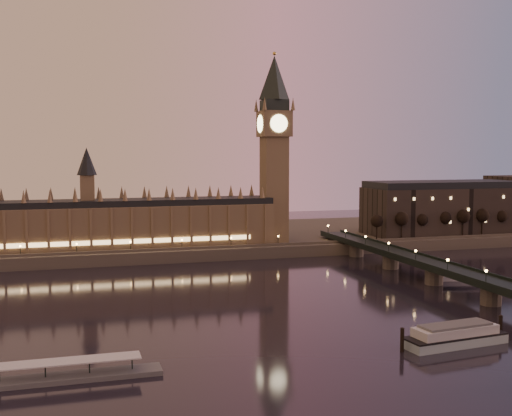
{
  "coord_description": "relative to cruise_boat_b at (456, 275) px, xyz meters",
  "views": [
    {
      "loc": [
        -54.91,
        -215.71,
        55.71
      ],
      "look_at": [
        18.41,
        35.0,
        32.83
      ],
      "focal_mm": 45.0,
      "sensor_mm": 36.0,
      "label": 1
    }
  ],
  "objects": [
    {
      "name": "palace_of_westminster",
      "position": [
        -146.57,
        96.56,
        19.63
      ],
      "size": [
        180.0,
        26.62,
        52.0
      ],
      "color": "brown",
      "rests_on": "ground"
    },
    {
      "name": "ground",
      "position": [
        -106.45,
        -24.43,
        -2.08
      ],
      "size": [
        700.0,
        700.0,
        0.0
      ],
      "primitive_type": "plane",
      "color": "black",
      "rests_on": "ground"
    },
    {
      "name": "bare_tree_3",
      "position": [
        46.88,
        84.57,
        14.35
      ],
      "size": [
        6.85,
        6.85,
        13.94
      ],
      "color": "black",
      "rests_on": "ground"
    },
    {
      "name": "pontoon_pier",
      "position": [
        -161.96,
        -80.59,
        -0.83
      ],
      "size": [
        43.63,
        7.27,
        11.63
      ],
      "color": "#595B5E",
      "rests_on": "ground"
    },
    {
      "name": "city_block",
      "position": [
        88.49,
        106.5,
        20.16
      ],
      "size": [
        155.0,
        45.0,
        34.0
      ],
      "color": "black",
      "rests_on": "ground"
    },
    {
      "name": "westminster_bridge",
      "position": [
        -14.84,
        -24.43,
        3.44
      ],
      "size": [
        13.2,
        260.0,
        15.3
      ],
      "color": "black",
      "rests_on": "ground"
    },
    {
      "name": "bare_tree_6",
      "position": [
        88.67,
        84.57,
        14.35
      ],
      "size": [
        6.85,
        6.85,
        13.94
      ],
      "color": "black",
      "rests_on": "ground"
    },
    {
      "name": "far_embankment",
      "position": [
        -76.45,
        140.57,
        0.92
      ],
      "size": [
        560.0,
        130.0,
        6.0
      ],
      "primitive_type": "cube",
      "color": "#423D35",
      "rests_on": "ground"
    },
    {
      "name": "bare_tree_5",
      "position": [
        74.74,
        84.57,
        14.35
      ],
      "size": [
        6.85,
        6.85,
        13.94
      ],
      "color": "black",
      "rests_on": "ground"
    },
    {
      "name": "big_ben",
      "position": [
        -52.46,
        96.55,
        61.87
      ],
      "size": [
        17.68,
        17.68,
        104.0
      ],
      "color": "brown",
      "rests_on": "ground"
    },
    {
      "name": "cruise_boat_b",
      "position": [
        0.0,
        0.0,
        0.0
      ],
      "size": [
        26.36,
        11.59,
        4.72
      ],
      "rotation": [
        0.0,
        0.0,
        -0.21
      ],
      "color": "silver",
      "rests_on": "ground"
    },
    {
      "name": "bare_tree_1",
      "position": [
        19.02,
        84.57,
        14.35
      ],
      "size": [
        6.85,
        6.85,
        13.94
      ],
      "color": "black",
      "rests_on": "ground"
    },
    {
      "name": "moored_barge",
      "position": [
        -55.25,
        -82.44,
        0.75
      ],
      "size": [
        36.4,
        12.39,
        6.71
      ],
      "rotation": [
        0.0,
        0.0,
        0.11
      ],
      "color": "#8AA4B0",
      "rests_on": "ground"
    },
    {
      "name": "bare_tree_4",
      "position": [
        60.81,
        84.57,
        14.35
      ],
      "size": [
        6.85,
        6.85,
        13.94
      ],
      "color": "black",
      "rests_on": "ground"
    },
    {
      "name": "bare_tree_2",
      "position": [
        32.95,
        84.57,
        14.35
      ],
      "size": [
        6.85,
        6.85,
        13.94
      ],
      "color": "black",
      "rests_on": "ground"
    },
    {
      "name": "bare_tree_0",
      "position": [
        5.09,
        84.57,
        14.35
      ],
      "size": [
        6.85,
        6.85,
        13.94
      ],
      "color": "black",
      "rests_on": "ground"
    }
  ]
}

